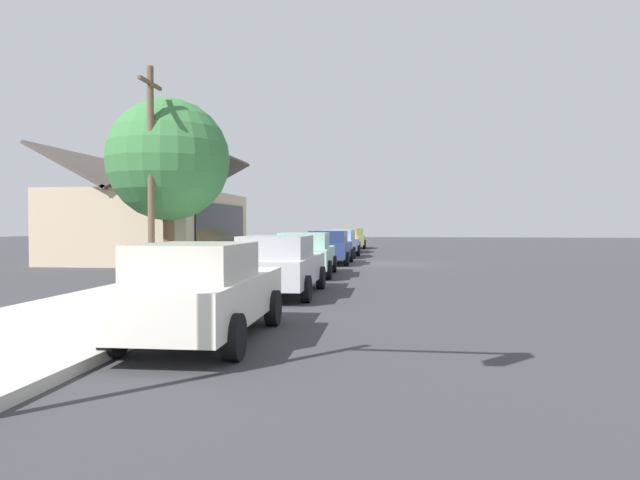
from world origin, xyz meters
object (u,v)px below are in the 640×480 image
at_px(car_olive, 354,238).
at_px(car_mustard, 345,240).
at_px(utility_pole_wooden, 151,167).
at_px(car_ivory, 202,291).
at_px(traffic_light_main, 70,48).
at_px(car_seafoam, 306,254).
at_px(car_skyblue, 340,243).
at_px(fire_hydrant_red, 319,247).
at_px(shade_tree, 168,160).
at_px(car_navy, 329,247).
at_px(car_silver, 279,265).

bearing_deg(car_olive, car_mustard, 176.36).
bearing_deg(utility_pole_wooden, car_olive, -11.93).
bearing_deg(car_ivory, traffic_light_main, -178.89).
distance_m(car_seafoam, car_skyblue, 12.10).
height_order(utility_pole_wooden, fire_hydrant_red, utility_pole_wooden).
relative_size(traffic_light_main, utility_pole_wooden, 0.69).
bearing_deg(car_skyblue, car_olive, 2.65).
distance_m(car_skyblue, shade_tree, 13.12).
distance_m(car_skyblue, fire_hydrant_red, 2.88).
xyz_separation_m(car_navy, car_skyblue, (5.72, 0.04, -0.00)).
xyz_separation_m(car_ivory, car_silver, (6.08, -0.05, 0.00)).
bearing_deg(fire_hydrant_red, car_olive, -8.26).
relative_size(car_seafoam, shade_tree, 0.71).
relative_size(car_seafoam, fire_hydrant_red, 6.78).
bearing_deg(car_seafoam, car_navy, -3.89).
relative_size(car_mustard, shade_tree, 0.70).
bearing_deg(car_mustard, car_ivory, 177.60).
bearing_deg(fire_hydrant_red, car_ivory, -176.71).
xyz_separation_m(car_olive, utility_pole_wooden, (-25.79, 5.45, 3.12)).
xyz_separation_m(car_olive, shade_tree, (-23.68, 5.65, 3.60)).
distance_m(car_seafoam, car_olive, 24.52).
distance_m(car_seafoam, fire_hydrant_red, 14.60).
distance_m(car_silver, car_navy, 12.20).
bearing_deg(car_skyblue, fire_hydrant_red, 34.02).
bearing_deg(car_ivory, fire_hydrant_red, 2.40).
xyz_separation_m(car_ivory, shade_tree, (12.75, 5.72, 3.60)).
bearing_deg(car_navy, car_mustard, 1.05).
bearing_deg(car_skyblue, traffic_light_main, -177.26).
distance_m(car_olive, utility_pole_wooden, 26.54).
relative_size(car_ivory, car_silver, 0.94).
bearing_deg(car_mustard, utility_pole_wooden, 161.93).
xyz_separation_m(car_navy, car_olive, (18.15, 0.09, -0.00)).
height_order(car_silver, car_mustard, same).
distance_m(car_olive, shade_tree, 24.61).
height_order(car_ivory, car_navy, same).
xyz_separation_m(car_seafoam, traffic_light_main, (-15.92, -0.28, 2.67)).
relative_size(car_silver, utility_pole_wooden, 0.64).
bearing_deg(traffic_light_main, car_mustard, 0.56).
height_order(car_silver, utility_pole_wooden, utility_pole_wooden).
bearing_deg(car_silver, car_mustard, 0.27).
xyz_separation_m(car_navy, car_mustard, (11.83, 0.22, 0.00)).
bearing_deg(fire_hydrant_red, utility_pole_wooden, 165.79).
bearing_deg(fire_hydrant_red, shade_tree, 162.96).
height_order(traffic_light_main, fire_hydrant_red, traffic_light_main).
relative_size(car_ivory, car_skyblue, 1.04).
bearing_deg(car_skyblue, utility_pole_wooden, 160.03).
relative_size(car_ivory, car_navy, 1.04).
bearing_deg(utility_pole_wooden, car_skyblue, -22.38).
bearing_deg(car_seafoam, car_ivory, 178.21).
bearing_deg(car_skyblue, car_navy, -177.20).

